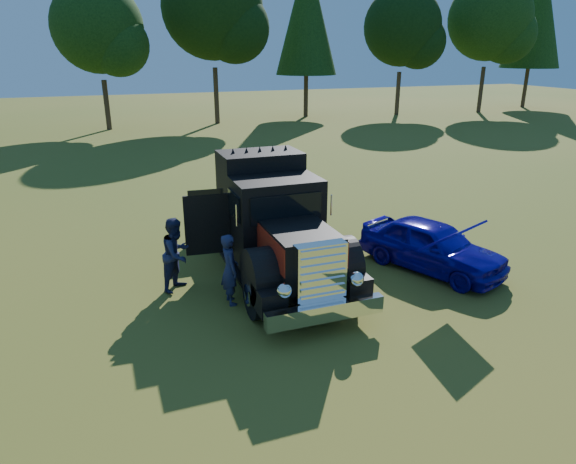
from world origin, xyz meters
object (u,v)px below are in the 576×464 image
(diamond_t_truck, at_px, (271,226))
(spectator_near, at_px, (230,269))
(hotrod_coupe, at_px, (432,245))
(spectator_far, at_px, (177,254))

(diamond_t_truck, xyz_separation_m, spectator_near, (-1.39, -1.24, -0.45))
(diamond_t_truck, distance_m, hotrod_coupe, 4.21)
(spectator_near, relative_size, spectator_far, 0.93)
(hotrod_coupe, xyz_separation_m, spectator_near, (-5.38, -0.02, 0.16))
(hotrod_coupe, distance_m, spectator_near, 5.38)
(hotrod_coupe, height_order, spectator_far, hotrod_coupe)
(diamond_t_truck, bearing_deg, spectator_near, -138.42)
(spectator_far, bearing_deg, diamond_t_truck, -44.73)
(diamond_t_truck, xyz_separation_m, spectator_far, (-2.38, -0.07, -0.39))
(diamond_t_truck, bearing_deg, hotrod_coupe, -16.94)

